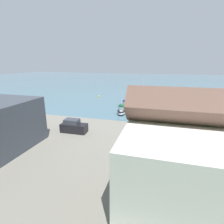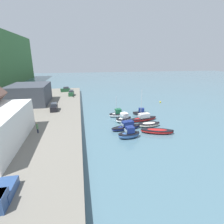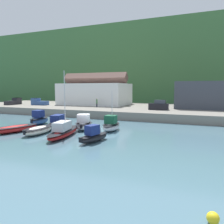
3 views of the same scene
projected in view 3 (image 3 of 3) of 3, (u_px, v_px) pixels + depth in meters
The scene contains 18 objects.
ground_plane at pixel (87, 130), 33.31m from camera, with size 320.00×320.00×0.00m, color slate.
hillside_backdrop at pixel (166, 70), 107.91m from camera, with size 240.00×66.72×30.60m.
quay_promenade at pixel (133, 110), 55.91m from camera, with size 92.03×26.83×1.67m.
harbor_clubhouse at pixel (95, 93), 62.77m from camera, with size 19.08×12.27×9.05m.
yacht_club_building at pixel (209, 95), 51.38m from camera, with size 14.59×11.68×6.22m.
moored_boat_0 at pixel (39, 119), 38.30m from camera, with size 2.71×4.94×2.54m.
moored_boat_1 at pixel (58, 123), 35.99m from camera, with size 3.65×7.82×2.04m.
moored_boat_2 at pixel (84, 124), 33.59m from camera, with size 3.72×4.97×2.41m.
moored_boat_3 at pixel (111, 125), 32.74m from camera, with size 2.43×4.87×6.02m.
moored_boat_4 at pixel (14, 129), 31.60m from camera, with size 4.40×7.68×0.96m.
moored_boat_5 at pixel (38, 130), 30.32m from camera, with size 2.55×5.61×1.03m.
moored_boat_6 at pixel (63, 131), 28.82m from camera, with size 3.65×8.68×8.68m.
moored_boat_7 at pixel (93, 136), 25.91m from camera, with size 2.62×4.89×2.05m.
parked_car_0 at pixel (159, 106), 47.36m from camera, with size 4.25×1.91×2.16m.
pickup_truck_0 at pixel (14, 102), 62.65m from camera, with size 2.02×4.74×1.90m.
pickup_truck_1 at pixel (39, 102), 60.87m from camera, with size 4.73×2.01×1.90m.
person_on_quay at pixel (97, 103), 54.25m from camera, with size 0.40×0.40×2.14m.
mooring_buoy_0 at pixel (213, 218), 10.28m from camera, with size 0.59×0.59×0.59m.
Camera 3 is at (15.69, -29.06, 6.40)m, focal length 35.00 mm.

